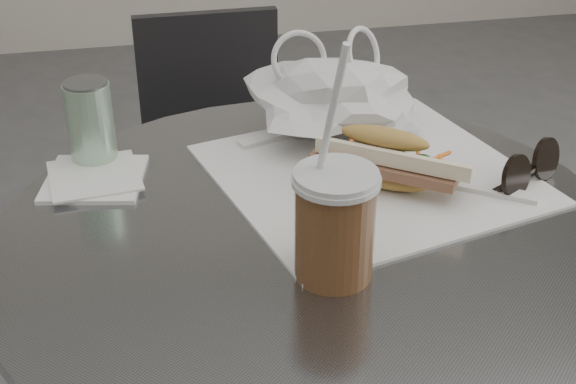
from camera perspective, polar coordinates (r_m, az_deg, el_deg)
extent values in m
cylinder|color=slate|center=(0.96, 1.64, -3.04)|extent=(0.76, 0.76, 0.02)
cylinder|color=#2A2A2C|center=(1.93, -4.08, -10.18)|extent=(0.35, 0.35, 0.02)
cylinder|color=#2A2A2C|center=(1.79, -4.33, -4.81)|extent=(0.06, 0.06, 0.46)
cylinder|color=#2A2A2C|center=(1.67, -4.63, 1.68)|extent=(0.39, 0.39, 0.02)
cube|color=#2A2A2C|center=(1.78, -5.71, 8.51)|extent=(0.31, 0.03, 0.27)
cube|color=white|center=(1.07, 5.86, 1.27)|extent=(0.46, 0.44, 0.00)
ellipsoid|color=gold|center=(1.03, 6.88, 1.02)|extent=(0.23, 0.20, 0.02)
cube|color=brown|center=(1.02, 6.94, 1.94)|extent=(0.18, 0.16, 0.01)
ellipsoid|color=gold|center=(1.02, 6.88, 3.50)|extent=(0.24, 0.21, 0.04)
cylinder|color=brown|center=(0.85, 3.33, -2.68)|extent=(0.08, 0.08, 0.11)
cylinder|color=silver|center=(0.81, 3.46, 1.02)|extent=(0.09, 0.09, 0.01)
cylinder|color=white|center=(0.80, 2.76, 3.87)|extent=(0.03, 0.06, 0.21)
cylinder|color=black|center=(1.05, 15.92, 1.04)|extent=(0.06, 0.04, 0.06)
cylinder|color=black|center=(1.10, 17.86, 2.23)|extent=(0.06, 0.04, 0.06)
cube|color=black|center=(1.08, 16.86, 1.34)|extent=(0.02, 0.02, 0.01)
cube|color=white|center=(1.08, -13.59, 0.92)|extent=(0.15, 0.15, 0.01)
cube|color=white|center=(1.08, -13.62, 1.13)|extent=(0.13, 0.13, 0.00)
cylinder|color=#5B9C64|center=(1.10, -13.85, 4.69)|extent=(0.06, 0.06, 0.11)
cylinder|color=slate|center=(1.08, -14.23, 7.51)|extent=(0.06, 0.06, 0.00)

